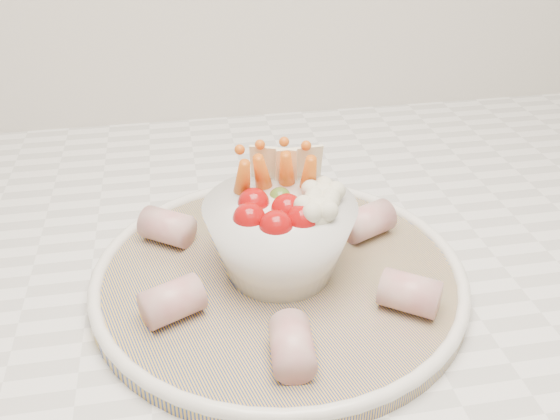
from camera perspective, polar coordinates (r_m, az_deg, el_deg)
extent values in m
cube|color=white|center=(0.73, 11.25, -1.28)|extent=(2.04, 0.62, 0.04)
cylinder|color=navy|center=(0.58, -0.07, -6.27)|extent=(0.42, 0.42, 0.01)
torus|color=white|center=(0.58, -0.08, -5.68)|extent=(0.35, 0.35, 0.01)
sphere|color=#A50A0B|center=(0.52, -2.82, -0.81)|extent=(0.03, 0.03, 0.03)
sphere|color=#A50A0B|center=(0.51, -0.38, -1.54)|extent=(0.03, 0.03, 0.03)
sphere|color=#A50A0B|center=(0.52, 2.09, -0.93)|extent=(0.03, 0.03, 0.03)
sphere|color=#A50A0B|center=(0.55, -2.43, 0.60)|extent=(0.03, 0.03, 0.03)
sphere|color=#A50A0B|center=(0.54, 0.65, 0.04)|extent=(0.03, 0.03, 0.03)
sphere|color=#4E7527|center=(0.56, 0.00, 1.06)|extent=(0.02, 0.02, 0.02)
cone|color=#D85C14|center=(0.57, -1.59, 2.81)|extent=(0.04, 0.05, 0.07)
cone|color=#D85C14|center=(0.57, 0.61, 3.10)|extent=(0.03, 0.05, 0.07)
cone|color=#D85C14|center=(0.56, 2.63, 2.71)|extent=(0.02, 0.05, 0.07)
cone|color=#D85C14|center=(0.56, -3.44, 2.30)|extent=(0.02, 0.04, 0.07)
sphere|color=silver|center=(0.55, 3.92, 0.85)|extent=(0.03, 0.03, 0.03)
sphere|color=silver|center=(0.53, 3.41, -0.43)|extent=(0.03, 0.03, 0.03)
cube|color=beige|center=(0.58, -0.55, 3.77)|extent=(0.05, 0.03, 0.05)
cube|color=beige|center=(0.58, 1.68, 3.77)|extent=(0.04, 0.01, 0.05)
cylinder|color=#B75359|center=(0.63, 8.03, -1.01)|extent=(0.06, 0.05, 0.03)
cylinder|color=#B75359|center=(0.67, -0.92, 1.40)|extent=(0.04, 0.05, 0.03)
cylinder|color=#B75359|center=(0.62, -10.28, -1.52)|extent=(0.06, 0.06, 0.03)
cylinder|color=#B75359|center=(0.53, -9.82, -8.21)|extent=(0.06, 0.05, 0.03)
cylinder|color=#B75359|center=(0.48, 1.12, -12.33)|extent=(0.04, 0.05, 0.03)
cylinder|color=#B75359|center=(0.54, 11.80, -7.46)|extent=(0.06, 0.06, 0.03)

